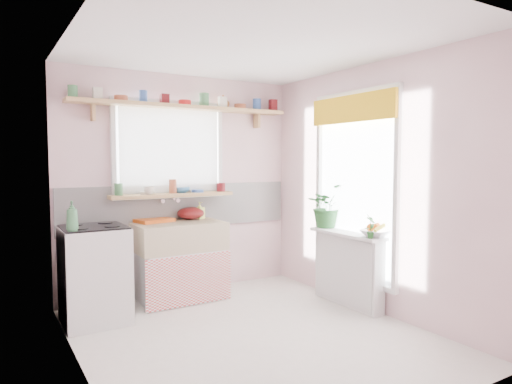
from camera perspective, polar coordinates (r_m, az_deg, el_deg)
room at (r=4.97m, az=0.98°, el=2.16°), size 3.20×3.20×3.20m
sink_unit at (r=5.11m, az=-9.49°, el=-8.46°), size 0.95×0.65×1.11m
cooker at (r=4.61m, az=-19.53°, el=-9.64°), size 0.58×0.58×0.93m
radiator_ledge at (r=4.97m, az=11.44°, el=-9.26°), size 0.22×0.95×0.78m
windowsill at (r=5.18m, az=-10.34°, el=-0.38°), size 1.40×0.22×0.04m
pine_shelf at (r=5.25m, az=-8.88°, el=10.41°), size 2.52×0.24×0.04m
shelf_crockery at (r=5.25m, az=-8.89°, el=11.23°), size 2.47×0.11×0.12m
sill_crockery at (r=5.18m, az=-10.35°, el=0.47°), size 1.35×0.11×0.12m
dish_tray at (r=5.15m, az=-12.66°, el=-3.46°), size 0.44×0.37×0.04m
colander at (r=5.30m, az=-8.16°, el=-2.64°), size 0.34×0.34×0.14m
jade_plant at (r=5.18m, az=8.79°, el=-1.70°), size 0.50×0.45×0.49m
fruit_bowl at (r=4.66m, az=14.73°, el=-5.02°), size 0.36×0.36×0.07m
herb_pot at (r=4.53m, az=14.13°, el=-4.19°), size 0.15×0.13×0.24m
soap_bottle_sink at (r=5.34m, az=-7.05°, el=-2.29°), size 0.11×0.12×0.19m
sill_cup at (r=5.02m, az=-13.20°, el=0.17°), size 0.13×0.13×0.09m
sill_bowl at (r=5.28m, az=-9.35°, el=0.28°), size 0.24×0.24×0.06m
shelf_vase at (r=5.52m, az=-4.14°, el=11.18°), size 0.20×0.20×0.16m
cooker_bottle at (r=4.26m, az=-22.01°, el=-2.80°), size 0.10×0.10×0.26m
fruit at (r=4.66m, az=14.74°, el=-4.28°), size 0.20×0.14×0.10m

